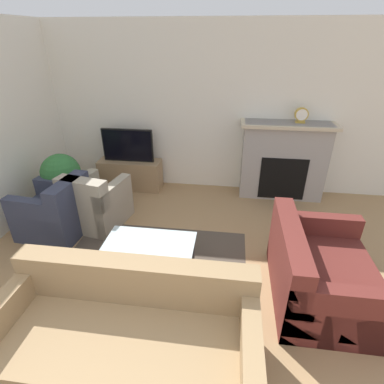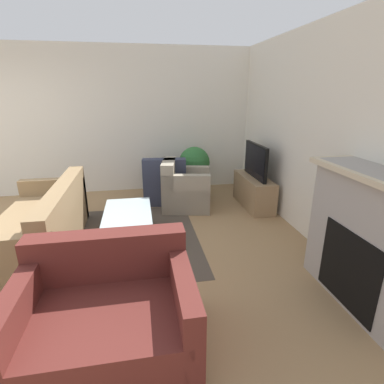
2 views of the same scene
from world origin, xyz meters
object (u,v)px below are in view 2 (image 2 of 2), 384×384
(couch_loveseat, at_px, (108,317))
(armchair_by_window, at_px, (165,184))
(couch_sectional, at_px, (40,229))
(armchair_accent, at_px, (184,191))
(tv, at_px, (256,161))
(potted_plant, at_px, (194,165))
(coffee_table, at_px, (128,214))

(couch_loveseat, bearing_deg, armchair_by_window, 77.45)
(couch_sectional, bearing_deg, armchair_accent, 119.49)
(couch_sectional, xyz_separation_m, armchair_by_window, (-1.58, 1.68, 0.01))
(tv, relative_size, couch_loveseat, 0.69)
(couch_loveseat, xyz_separation_m, potted_plant, (-3.45, 1.31, 0.30))
(couch_loveseat, bearing_deg, potted_plant, 69.25)
(couch_sectional, bearing_deg, coffee_table, 95.47)
(armchair_accent, bearing_deg, couch_loveseat, 171.15)
(armchair_by_window, bearing_deg, couch_loveseat, 82.86)
(armchair_by_window, xyz_separation_m, armchair_accent, (0.47, 0.28, 0.00))
(couch_sectional, distance_m, couch_loveseat, 1.95)
(coffee_table, relative_size, potted_plant, 1.09)
(couch_sectional, bearing_deg, potted_plant, 127.71)
(tv, xyz_separation_m, armchair_by_window, (-0.58, -1.47, -0.50))
(couch_loveseat, distance_m, armchair_by_window, 3.37)
(couch_loveseat, distance_m, armchair_accent, 3.00)
(armchair_by_window, relative_size, armchair_accent, 0.99)
(couch_loveseat, distance_m, coffee_table, 1.82)
(couch_loveseat, bearing_deg, coffee_table, 86.52)
(armchair_accent, bearing_deg, coffee_table, 149.07)
(couch_sectional, bearing_deg, armchair_by_window, 133.20)
(couch_loveseat, bearing_deg, tv, 50.81)
(armchair_accent, xyz_separation_m, coffee_table, (1.01, -0.91, 0.06))
(couch_sectional, xyz_separation_m, potted_plant, (-1.75, 2.26, 0.30))
(tv, height_order, couch_sectional, tv)
(armchair_accent, distance_m, coffee_table, 1.36)
(armchair_accent, xyz_separation_m, potted_plant, (-0.63, 0.29, 0.29))
(armchair_by_window, bearing_deg, couch_sectional, 48.62)
(tv, distance_m, potted_plant, 1.19)
(armchair_by_window, relative_size, potted_plant, 0.95)
(coffee_table, bearing_deg, armchair_by_window, 157.17)
(tv, xyz_separation_m, couch_sectional, (1.00, -3.16, -0.51))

